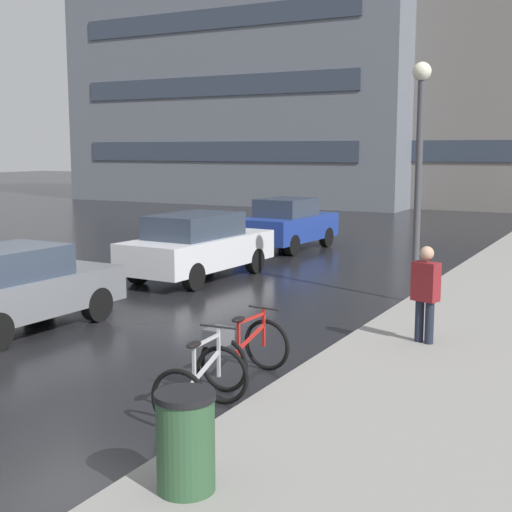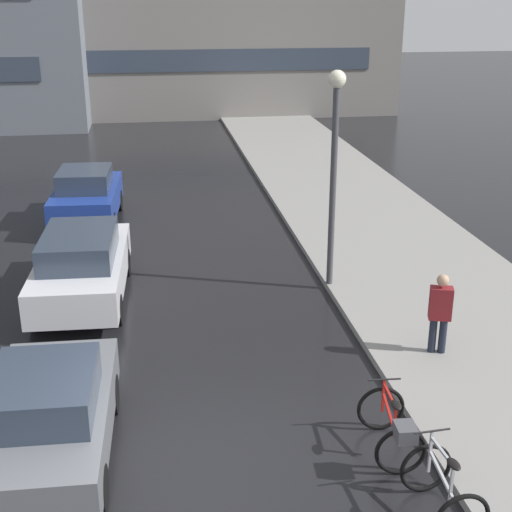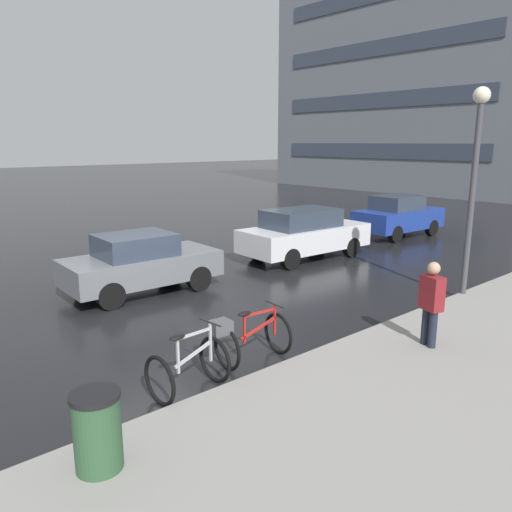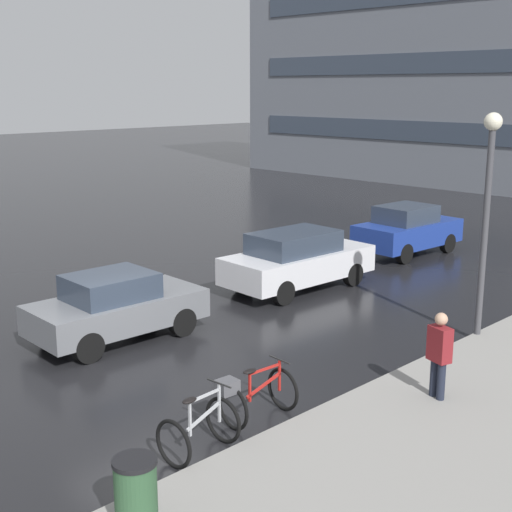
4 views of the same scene
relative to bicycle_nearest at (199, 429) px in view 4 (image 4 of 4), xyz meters
The scene contains 10 objects.
ground_plane 3.50m from the bicycle_nearest, 159.03° to the left, with size 140.00×140.00×0.00m, color black.
bicycle_nearest is the anchor object (origin of this frame).
bicycle_second 1.33m from the bicycle_nearest, 99.42° to the left, with size 0.82×1.45×0.95m.
car_grey 5.48m from the bicycle_nearest, 159.06° to the left, with size 1.84×3.83×1.50m.
car_white 9.26m from the bicycle_nearest, 123.19° to the left, with size 1.99×4.42×1.61m.
car_blue 14.46m from the bicycle_nearest, 111.71° to the left, with size 1.95×3.86×1.63m.
pedestrian 4.37m from the bicycle_nearest, 68.84° to the left, with size 0.45×0.34×1.68m.
streetlamp 8.06m from the bicycle_nearest, 86.80° to the left, with size 0.38×0.38×4.89m.
trash_bin 2.11m from the bicycle_nearest, 61.29° to the right, with size 0.55×0.55×1.05m.
building_facade_side 36.86m from the bicycle_nearest, 118.02° to the left, with size 21.19×8.30×16.84m.
Camera 4 is at (10.79, -7.46, 5.39)m, focal length 50.00 mm.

